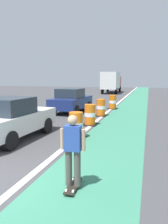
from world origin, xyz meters
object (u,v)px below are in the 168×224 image
object	(u,v)px
traffic_barrel_front	(76,126)
traffic_barrel_far	(113,102)
skateboarder_on_lane	(73,150)
parked_sedan_second	(71,101)
delivery_truck_down_block	(112,81)
traffic_barrel_back	(101,108)
traffic_barrel_mid	(90,115)
parked_sedan_nearest	(12,119)

from	to	relation	value
traffic_barrel_front	traffic_barrel_far	xyz separation A→B (m)	(0.09, 8.81, 0.00)
skateboarder_on_lane	parked_sedan_second	xyz separation A→B (m)	(-3.75, 10.32, -0.08)
parked_sedan_second	delivery_truck_down_block	world-z (taller)	delivery_truck_down_block
traffic_barrel_back	parked_sedan_second	bearing A→B (deg)	157.94
parked_sedan_second	delivery_truck_down_block	bearing A→B (deg)	91.19
skateboarder_on_lane	traffic_barrel_mid	size ratio (longest dim) A/B	1.55
traffic_barrel_front	parked_sedan_second	bearing A→B (deg)	111.36
traffic_barrel_mid	traffic_barrel_back	bearing A→B (deg)	90.62
traffic_barrel_far	parked_sedan_second	bearing A→B (deg)	-137.14
traffic_barrel_mid	parked_sedan_second	bearing A→B (deg)	122.32
skateboarder_on_lane	traffic_barrel_back	bearing A→B (deg)	98.40
traffic_barrel_mid	parked_sedan_nearest	bearing A→B (deg)	-125.00
traffic_barrel_front	delivery_truck_down_block	xyz separation A→B (m)	(-2.92, 26.33, 1.31)
skateboarder_on_lane	parked_sedan_nearest	bearing A→B (deg)	139.96
traffic_barrel_mid	traffic_barrel_far	bearing A→B (deg)	88.20
parked_sedan_second	delivery_truck_down_block	distance (m)	19.95
traffic_barrel_mid	traffic_barrel_back	distance (m)	2.83
parked_sedan_second	delivery_truck_down_block	size ratio (longest dim) A/B	0.55
skateboarder_on_lane	traffic_barrel_far	xyz separation A→B (m)	(-1.16, 12.72, -0.38)
traffic_barrel_front	delivery_truck_down_block	size ratio (longest dim) A/B	0.14
skateboarder_on_lane	parked_sedan_nearest	distance (m)	4.87
parked_sedan_nearest	traffic_barrel_front	world-z (taller)	parked_sedan_nearest
traffic_barrel_mid	traffic_barrel_far	size ratio (longest dim) A/B	1.00
skateboarder_on_lane	traffic_barrel_mid	bearing A→B (deg)	101.69
delivery_truck_down_block	traffic_barrel_front	bearing A→B (deg)	-83.67
traffic_barrel_front	traffic_barrel_far	world-z (taller)	same
traffic_barrel_far	traffic_barrel_mid	bearing A→B (deg)	-91.80
parked_sedan_second	traffic_barrel_front	size ratio (longest dim) A/B	3.85
delivery_truck_down_block	traffic_barrel_mid	bearing A→B (deg)	-83.23
parked_sedan_second	traffic_barrel_mid	xyz separation A→B (m)	(2.40, -3.79, -0.30)
traffic_barrel_front	traffic_barrel_back	distance (m)	5.45
delivery_truck_down_block	skateboarder_on_lane	bearing A→B (deg)	-82.16
traffic_barrel_back	traffic_barrel_far	bearing A→B (deg)	86.17
parked_sedan_nearest	traffic_barrel_mid	xyz separation A→B (m)	(2.38, 3.39, -0.30)
traffic_barrel_front	traffic_barrel_mid	bearing A→B (deg)	92.34
traffic_barrel_mid	traffic_barrel_far	xyz separation A→B (m)	(0.19, 6.20, 0.00)
traffic_barrel_back	delivery_truck_down_block	xyz separation A→B (m)	(-2.78, 20.88, 1.31)
traffic_barrel_far	parked_sedan_nearest	bearing A→B (deg)	-105.00
traffic_barrel_far	delivery_truck_down_block	world-z (taller)	delivery_truck_down_block
traffic_barrel_front	traffic_barrel_back	bearing A→B (deg)	91.45
parked_sedan_nearest	traffic_barrel_far	world-z (taller)	parked_sedan_nearest
traffic_barrel_front	traffic_barrel_mid	distance (m)	2.62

